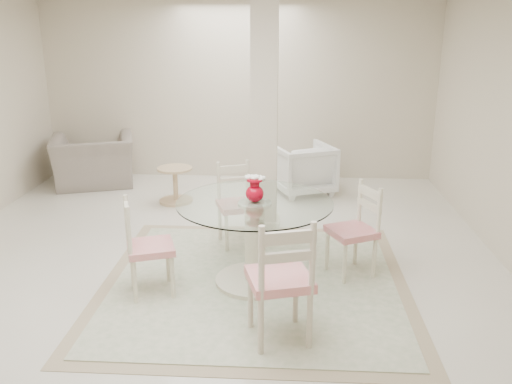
# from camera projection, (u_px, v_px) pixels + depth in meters

# --- Properties ---
(ground) EXTENTS (7.00, 7.00, 0.00)m
(ground) POSITION_uv_depth(u_px,v_px,m) (207.00, 273.00, 5.37)
(ground) COLOR white
(ground) RESTS_ON ground
(room_shell) EXTENTS (6.02, 7.02, 2.71)m
(room_shell) POSITION_uv_depth(u_px,v_px,m) (202.00, 83.00, 4.81)
(room_shell) COLOR beige
(room_shell) RESTS_ON ground
(column) EXTENTS (0.30, 0.30, 2.70)m
(column) POSITION_uv_depth(u_px,v_px,m) (264.00, 116.00, 6.17)
(column) COLOR beige
(column) RESTS_ON ground
(area_rug) EXTENTS (2.89, 2.89, 0.02)m
(area_rug) POSITION_uv_depth(u_px,v_px,m) (255.00, 283.00, 5.15)
(area_rug) COLOR tan
(area_rug) RESTS_ON ground
(dining_table) EXTENTS (1.42, 1.42, 0.82)m
(dining_table) POSITION_uv_depth(u_px,v_px,m) (255.00, 243.00, 5.02)
(dining_table) COLOR beige
(dining_table) RESTS_ON ground
(red_vase) EXTENTS (0.19, 0.16, 0.25)m
(red_vase) POSITION_uv_depth(u_px,v_px,m) (255.00, 189.00, 4.87)
(red_vase) COLOR #AC0519
(red_vase) RESTS_ON dining_table
(dining_chair_east) EXTENTS (0.54, 0.54, 1.01)m
(dining_chair_east) POSITION_uv_depth(u_px,v_px,m) (358.00, 223.00, 5.20)
(dining_chair_east) COLOR beige
(dining_chair_east) RESTS_ON ground
(dining_chair_north) EXTENTS (0.52, 0.52, 1.01)m
(dining_chair_north) POSITION_uv_depth(u_px,v_px,m) (236.00, 198.00, 5.94)
(dining_chair_north) COLOR beige
(dining_chair_north) RESTS_ON ground
(dining_chair_west) EXTENTS (0.51, 0.51, 1.00)m
(dining_chair_west) POSITION_uv_depth(u_px,v_px,m) (143.00, 241.00, 4.79)
(dining_chair_west) COLOR beige
(dining_chair_west) RESTS_ON ground
(dining_chair_south) EXTENTS (0.57, 0.57, 1.15)m
(dining_chair_south) POSITION_uv_depth(u_px,v_px,m) (282.00, 273.00, 4.01)
(dining_chair_south) COLOR beige
(dining_chair_south) RESTS_ON ground
(recliner_taupe) EXTENTS (1.41, 1.32, 0.75)m
(recliner_taupe) POSITION_uv_depth(u_px,v_px,m) (94.00, 161.00, 8.12)
(recliner_taupe) COLOR gray
(recliner_taupe) RESTS_ON ground
(armchair_white) EXTENTS (1.02, 1.03, 0.72)m
(armchair_white) POSITION_uv_depth(u_px,v_px,m) (303.00, 169.00, 7.74)
(armchair_white) COLOR white
(armchair_white) RESTS_ON ground
(side_table) EXTENTS (0.47, 0.47, 0.49)m
(side_table) POSITION_uv_depth(u_px,v_px,m) (176.00, 186.00, 7.38)
(side_table) COLOR tan
(side_table) RESTS_ON ground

